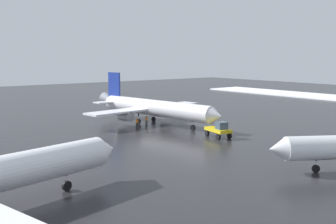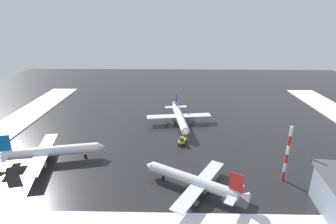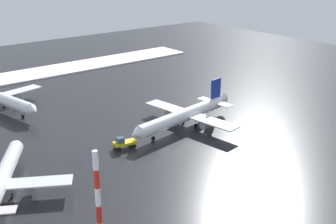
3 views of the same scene
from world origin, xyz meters
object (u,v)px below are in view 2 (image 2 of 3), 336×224
Objects in this scene: pushback_tug at (182,140)px; ground_crew_by_nose_gear at (168,123)px; antenna_mast at (287,154)px; airplane_parked_portside at (49,151)px; airplane_parked_starboard at (194,181)px; ground_crew_mid_apron at (175,122)px; airplane_distant_tail at (180,117)px.

pushback_tug is 2.89× the size of ground_crew_by_nose_gear.
airplane_parked_portside is at bearing 172.74° from antenna_mast.
airplane_parked_starboard is 40.52m from ground_crew_by_nose_gear.
airplane_parked_portside is 17.89× the size of ground_crew_mid_apron.
antenna_mast reaches higher than ground_crew_mid_apron.
antenna_mast is at bearing 55.49° from ground_crew_mid_apron.
ground_crew_mid_apron is at bearing 134.78° from ground_crew_by_nose_gear.
airplane_parked_starboard is (2.61, -41.33, -0.31)m from airplane_distant_tail.
pushback_tug is at bearing 141.86° from antenna_mast.
ground_crew_by_nose_gear and ground_crew_mid_apron have the same top height.
ground_crew_by_nose_gear is 3.16m from ground_crew_mid_apron.
airplane_parked_starboard is 41.35m from ground_crew_mid_apron.
pushback_tug is 15.94m from ground_crew_by_nose_gear.
ground_crew_by_nose_gear is at bearing 25.99° from airplane_parked_portside.
airplane_parked_starboard reaches higher than ground_crew_by_nose_gear.
airplane_distant_tail is 45.06m from antenna_mast.
airplane_distant_tail is 1.23× the size of airplane_parked_starboard.
ground_crew_mid_apron is (-2.15, 16.37, -0.31)m from pushback_tug.
airplane_distant_tail is 2.04× the size of antenna_mast.
airplane_distant_tail is 2.61m from ground_crew_mid_apron.
antenna_mast is (64.26, -8.19, 4.50)m from airplane_parked_portside.
airplane_parked_starboard is at bearing -30.11° from airplane_parked_portside.
airplane_distant_tail is at bearing 129.69° from ground_crew_by_nose_gear.
antenna_mast is at bearing -19.79° from airplane_parked_portside.
airplane_distant_tail is 6.19× the size of pushback_tug.
airplane_parked_starboard is at bearing 24.16° from ground_crew_mid_apron.
airplane_parked_starboard is at bearing 16.36° from pushback_tug.
airplane_parked_starboard reaches higher than ground_crew_mid_apron.
airplane_distant_tail reaches higher than ground_crew_mid_apron.
ground_crew_by_nose_gear is (-7.12, 39.85, -1.73)m from airplane_parked_starboard.
airplane_parked_starboard is 24.86m from pushback_tug.
pushback_tug is at bearing 40.02° from ground_crew_by_nose_gear.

